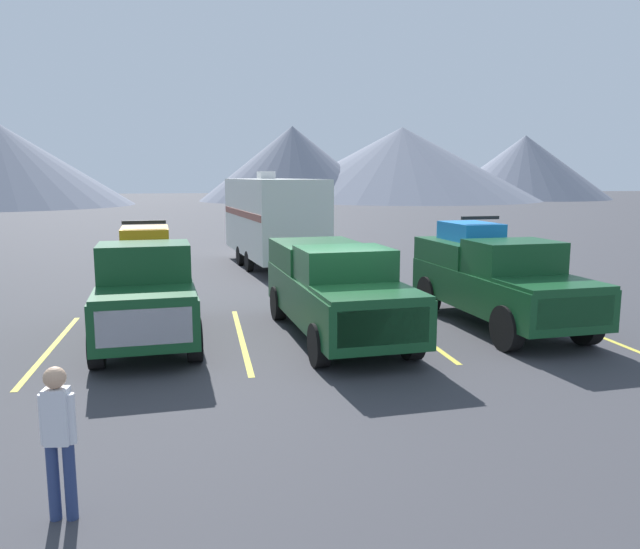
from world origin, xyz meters
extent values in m
plane|color=#38383D|center=(0.00, 0.00, 0.00)|extent=(240.00, 240.00, 0.00)
cube|color=#144723|center=(-3.94, 1.04, 0.88)|extent=(2.27, 5.37, 0.92)
cube|color=#144723|center=(-3.82, -0.85, 1.38)|extent=(1.94, 1.59, 0.08)
cube|color=#144723|center=(-3.91, 0.57, 1.75)|extent=(1.89, 1.48, 0.82)
cube|color=slate|center=(-3.87, 0.02, 1.79)|extent=(1.70, 0.34, 0.61)
cube|color=#144723|center=(-4.04, 2.46, 1.62)|extent=(2.04, 2.54, 0.55)
cube|color=silver|center=(-3.77, -1.55, 0.93)|extent=(1.63, 0.17, 0.65)
cylinder|color=black|center=(-2.94, -0.68, 0.42)|extent=(0.33, 0.85, 0.83)
cylinder|color=black|center=(-4.71, -0.80, 0.42)|extent=(0.33, 0.85, 0.83)
cylinder|color=black|center=(-3.18, 2.88, 0.42)|extent=(0.33, 0.85, 0.83)
cylinder|color=black|center=(-4.94, 2.76, 0.42)|extent=(0.33, 0.85, 0.83)
cube|color=orange|center=(-4.04, 2.46, 2.11)|extent=(1.16, 1.61, 0.45)
cylinder|color=black|center=(-3.57, 1.95, 2.11)|extent=(0.21, 0.45, 0.44)
cylinder|color=black|center=(-4.43, 1.90, 2.11)|extent=(0.21, 0.45, 0.44)
cylinder|color=black|center=(-3.64, 3.02, 2.11)|extent=(0.21, 0.45, 0.44)
cylinder|color=black|center=(-4.50, 2.96, 2.11)|extent=(0.21, 0.45, 0.44)
cube|color=black|center=(-4.01, 2.02, 2.49)|extent=(0.96, 0.14, 0.08)
cube|color=#144723|center=(0.13, 0.59, 0.87)|extent=(2.39, 5.98, 0.92)
cube|color=#144723|center=(0.27, -1.52, 1.37)|extent=(2.03, 1.77, 0.08)
cube|color=#144723|center=(0.16, 0.06, 1.69)|extent=(1.98, 1.65, 0.71)
cube|color=slate|center=(0.20, -0.55, 1.72)|extent=(1.77, 0.32, 0.53)
cube|color=#144723|center=(0.02, 2.16, 1.64)|extent=(2.14, 2.82, 0.61)
cube|color=silver|center=(0.32, -2.31, 0.92)|extent=(1.70, 0.17, 0.64)
cylinder|color=black|center=(1.18, -1.34, 0.41)|extent=(0.33, 0.84, 0.82)
cylinder|color=black|center=(-0.66, -1.46, 0.41)|extent=(0.33, 0.84, 0.82)
cylinder|color=black|center=(0.91, 2.63, 0.41)|extent=(0.33, 0.84, 0.82)
cylinder|color=black|center=(-0.92, 2.51, 0.41)|extent=(0.33, 0.84, 0.82)
cube|color=#144723|center=(4.07, 0.77, 0.90)|extent=(2.37, 5.63, 0.85)
cube|color=#144723|center=(4.20, -1.20, 1.36)|extent=(2.03, 1.67, 0.08)
cube|color=#144723|center=(4.11, 0.28, 1.70)|extent=(1.98, 1.55, 0.77)
cube|color=slate|center=(4.14, -0.29, 1.74)|extent=(1.78, 0.33, 0.57)
cube|color=#144723|center=(3.97, 2.26, 1.61)|extent=(2.13, 2.66, 0.58)
cube|color=silver|center=(4.25, -1.94, 0.94)|extent=(1.71, 0.17, 0.60)
cylinder|color=black|center=(5.12, -1.03, 0.47)|extent=(0.34, 0.96, 0.94)
cylinder|color=black|center=(3.27, -1.16, 0.47)|extent=(0.34, 0.96, 0.94)
cylinder|color=black|center=(4.87, 2.70, 0.47)|extent=(0.34, 0.96, 0.94)
cylinder|color=black|center=(3.03, 2.58, 0.47)|extent=(0.34, 0.96, 0.94)
cube|color=blue|center=(3.97, 2.26, 2.13)|extent=(1.21, 1.69, 0.45)
cylinder|color=black|center=(4.46, 1.73, 2.12)|extent=(0.21, 0.45, 0.44)
cylinder|color=black|center=(3.56, 1.67, 2.12)|extent=(0.21, 0.45, 0.44)
cylinder|color=black|center=(4.39, 2.84, 2.12)|extent=(0.21, 0.45, 0.44)
cylinder|color=black|center=(3.49, 2.78, 2.12)|extent=(0.21, 0.45, 0.44)
cube|color=black|center=(4.00, 1.80, 2.50)|extent=(1.01, 0.15, 0.08)
cube|color=gold|center=(-5.86, 0.87, 0.00)|extent=(0.12, 5.50, 0.01)
cube|color=gold|center=(-1.95, 0.87, 0.00)|extent=(0.12, 5.50, 0.01)
cube|color=gold|center=(1.95, 0.87, 0.00)|extent=(0.12, 5.50, 0.01)
cube|color=gold|center=(5.86, 0.87, 0.00)|extent=(0.12, 5.50, 0.01)
cube|color=silver|center=(0.01, 11.50, 1.97)|extent=(3.35, 7.47, 2.88)
cube|color=brown|center=(-1.23, 11.35, 2.11)|extent=(0.87, 6.88, 0.24)
cube|color=silver|center=(-0.13, 12.57, 3.56)|extent=(0.68, 0.77, 0.30)
cube|color=#333333|center=(0.52, 7.32, 0.32)|extent=(0.27, 1.21, 0.12)
cylinder|color=black|center=(1.25, 10.78, 0.38)|extent=(0.31, 0.78, 0.76)
cylinder|color=black|center=(-1.02, 10.50, 0.38)|extent=(0.31, 0.78, 0.76)
cylinder|color=black|center=(1.03, 12.50, 0.38)|extent=(0.31, 0.78, 0.76)
cylinder|color=black|center=(-1.23, 12.22, 0.38)|extent=(0.31, 0.78, 0.76)
cylinder|color=navy|center=(-4.16, -6.08, 0.41)|extent=(0.12, 0.12, 0.83)
cylinder|color=navy|center=(-4.32, -6.05, 0.41)|extent=(0.12, 0.12, 0.83)
cube|color=silver|center=(-4.24, -6.06, 1.12)|extent=(0.26, 0.22, 0.59)
sphere|color=tan|center=(-4.24, -6.06, 1.52)|extent=(0.22, 0.22, 0.22)
cylinder|color=silver|center=(-4.11, -6.08, 1.09)|extent=(0.10, 0.10, 0.53)
cylinder|color=silver|center=(-4.37, -6.05, 1.09)|extent=(0.10, 0.10, 0.53)
cone|color=slate|center=(10.60, 77.52, 5.32)|extent=(26.93, 26.93, 10.64)
cone|color=slate|center=(27.21, 77.80, 5.37)|extent=(40.86, 40.86, 10.73)
cone|color=slate|center=(47.99, 79.09, 4.94)|extent=(26.35, 26.35, 9.87)
camera|label=1|loc=(-2.76, -12.40, 3.51)|focal=34.74mm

